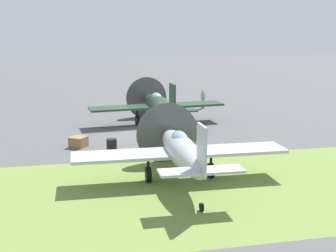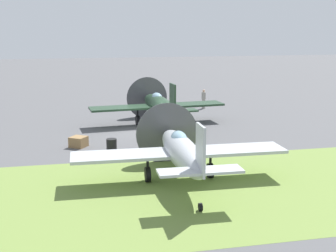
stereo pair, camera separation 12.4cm
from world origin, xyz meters
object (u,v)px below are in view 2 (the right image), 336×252
object	(u,v)px
supply_crate	(79,142)
fuel_drum	(112,146)
airplane_wingman	(181,151)
airplane_lead	(159,105)
ground_crew_chief	(204,99)

from	to	relation	value
supply_crate	fuel_drum	bearing A→B (deg)	-47.93
airplane_wingman	supply_crate	world-z (taller)	airplane_wingman
airplane_lead	supply_crate	world-z (taller)	airplane_lead
airplane_lead	supply_crate	xyz separation A→B (m)	(-6.07, -5.34, -1.22)
airplane_lead	supply_crate	bearing A→B (deg)	-143.48
airplane_lead	ground_crew_chief	xyz separation A→B (m)	(5.30, 6.01, -0.62)
airplane_wingman	ground_crew_chief	size ratio (longest dim) A/B	5.93
airplane_lead	fuel_drum	bearing A→B (deg)	-124.61
fuel_drum	supply_crate	bearing A→B (deg)	132.07
airplane_wingman	ground_crew_chief	world-z (taller)	airplane_wingman
supply_crate	airplane_lead	bearing A→B (deg)	41.34
airplane_lead	airplane_wingman	bearing A→B (deg)	-101.25
fuel_drum	supply_crate	xyz separation A→B (m)	(-1.85, 2.04, -0.13)
airplane_lead	fuel_drum	distance (m)	8.58
fuel_drum	supply_crate	world-z (taller)	fuel_drum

